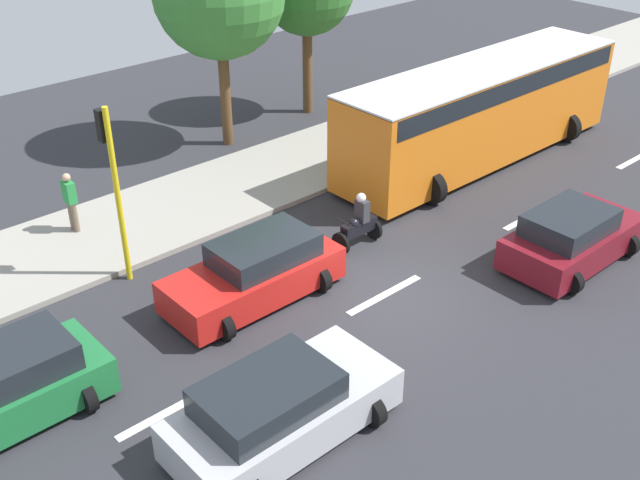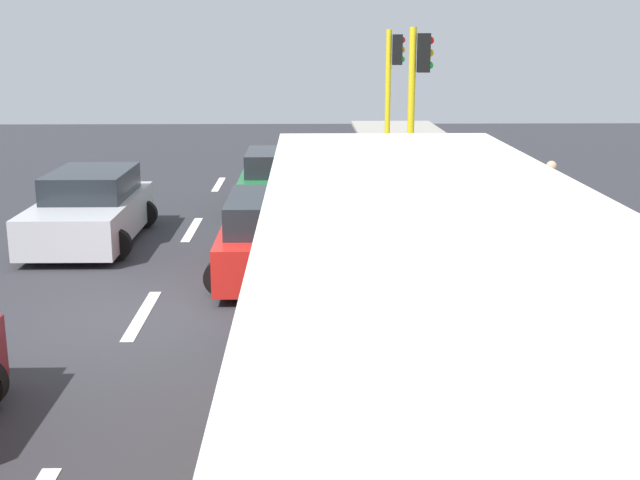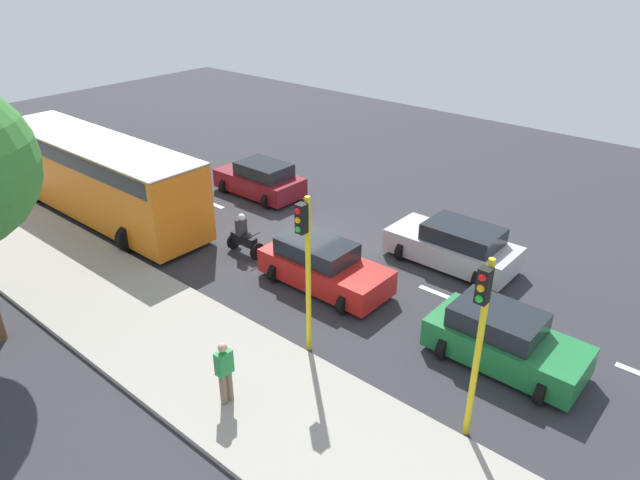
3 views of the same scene
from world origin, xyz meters
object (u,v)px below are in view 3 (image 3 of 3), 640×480
traffic_light_midblock (305,256)px  car_red (323,266)px  car_silver (454,246)px  car_green (504,340)px  motorcycle (244,237)px  city_bus (98,172)px  car_maroon (260,180)px  traffic_light_corner (480,328)px  pedestrian_near_signal (225,371)px

traffic_light_midblock → car_red: bearing=-147.3°
car_silver → traffic_light_midblock: (6.86, -0.66, 2.22)m
car_green → motorcycle: (0.22, -9.61, -0.07)m
car_green → city_bus: city_bus is taller
car_silver → motorcycle: 7.31m
traffic_light_midblock → car_maroon: bearing=-128.0°
car_red → traffic_light_corner: size_ratio=0.96×
motorcycle → car_silver: bearing=124.4°
car_silver → pedestrian_near_signal: size_ratio=2.61×
car_silver → car_red: bearing=-32.2°
car_maroon → pedestrian_near_signal: (9.74, 8.83, 0.35)m
traffic_light_midblock → motorcycle: bearing=-116.9°
motorcycle → traffic_light_midblock: 6.45m
car_red → traffic_light_corner: traffic_light_corner is taller
motorcycle → traffic_light_midblock: bearing=63.1°
car_maroon → motorcycle: 5.44m
car_maroon → car_red: size_ratio=0.92×
pedestrian_near_signal → traffic_light_corner: traffic_light_corner is taller
car_green → traffic_light_midblock: (2.95, -4.23, 2.22)m
city_bus → traffic_light_corner: bearing=85.6°
car_maroon → car_red: (4.04, 6.99, 0.00)m
city_bus → car_green: bearing=95.8°
car_silver → car_maroon: 9.50m
car_red → traffic_light_midblock: bearing=32.7°
car_silver → pedestrian_near_signal: (9.68, -0.68, 0.35)m
pedestrian_near_signal → traffic_light_corner: size_ratio=0.38×
car_green → motorcycle: bearing=-88.7°
pedestrian_near_signal → car_silver: bearing=176.0°
motorcycle → pedestrian_near_signal: size_ratio=0.91×
city_bus → traffic_light_midblock: bearing=83.9°
motorcycle → pedestrian_near_signal: bearing=44.0°
city_bus → pedestrian_near_signal: bearing=71.3°
car_maroon → car_green: bearing=73.1°
car_red → city_bus: 10.51m
car_red → city_bus: (1.58, -10.33, 1.13)m
car_silver → city_bus: 14.04m
motorcycle → car_green: bearing=91.3°
city_bus → pedestrian_near_signal: (4.12, 12.16, -0.79)m
city_bus → car_red: bearing=98.7°
traffic_light_corner → car_maroon: bearing=-117.0°
car_green → pedestrian_near_signal: (5.77, -4.25, 0.35)m
motorcycle → traffic_light_corner: bearing=74.9°
traffic_light_midblock → traffic_light_corner: bearing=90.0°
car_maroon → city_bus: bearing=-30.7°
car_maroon → motorcycle: size_ratio=2.61×
car_green → pedestrian_near_signal: 7.18m
traffic_light_corner → car_silver: bearing=-149.3°
car_red → traffic_light_midblock: size_ratio=0.96×
motorcycle → car_red: bearing=92.4°
car_silver → car_maroon: bearing=-90.4°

